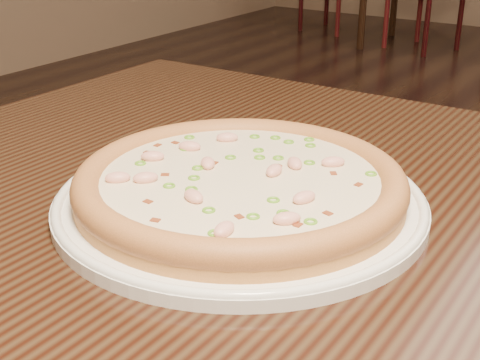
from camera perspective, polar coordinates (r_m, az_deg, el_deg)
The scene contains 3 objects.
hero_table at distance 0.70m, azimuth 10.72°, elevation -10.58°, with size 1.20×0.80×0.75m.
plate at distance 0.65m, azimuth -0.00°, elevation -1.71°, with size 0.36×0.36×0.02m.
pizza at distance 0.65m, azimuth -0.01°, elevation -0.24°, with size 0.32×0.32×0.03m.
Camera 1 is at (-0.05, -1.33, 1.04)m, focal length 50.00 mm.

